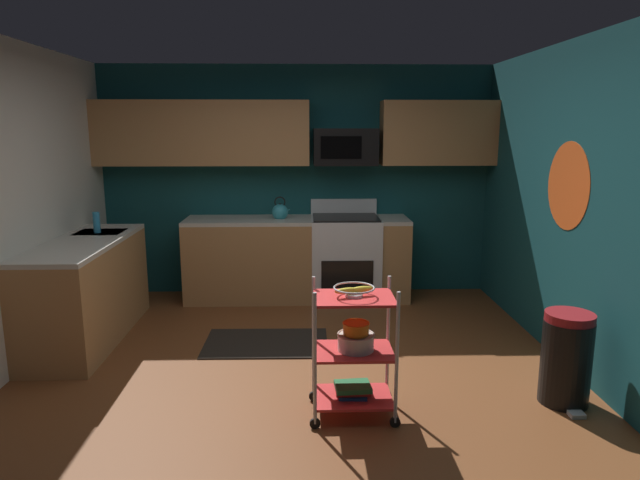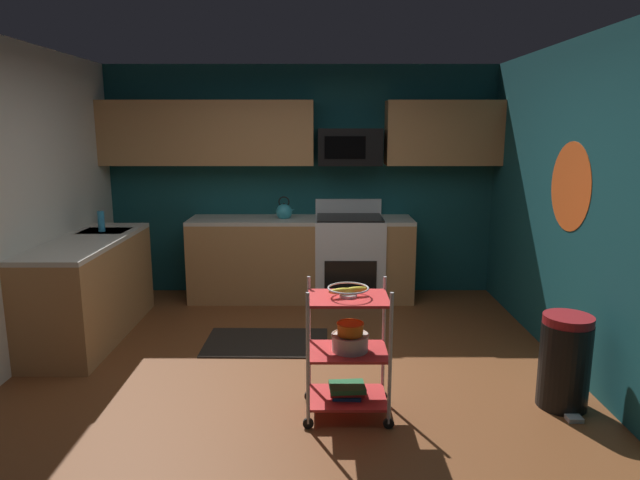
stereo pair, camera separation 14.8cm
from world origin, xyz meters
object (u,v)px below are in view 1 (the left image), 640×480
at_px(microwave, 345,147).
at_px(mixing_bowl_small, 356,328).
at_px(mixing_bowl_large, 356,341).
at_px(oven_range, 345,257).
at_px(dish_soap_bottle, 97,222).
at_px(kettle, 280,212).
at_px(book_stack, 353,390).
at_px(trash_can, 566,358).
at_px(rolling_cart, 353,351).
at_px(fruit_bowl, 354,290).

xyz_separation_m(microwave, mixing_bowl_small, (-0.13, -2.76, -1.08)).
height_order(mixing_bowl_large, mixing_bowl_small, mixing_bowl_small).
xyz_separation_m(oven_range, dish_soap_bottle, (-2.45, -0.80, 0.54)).
bearing_deg(kettle, book_stack, -77.61).
xyz_separation_m(oven_range, trash_can, (1.36, -2.53, -0.15)).
xyz_separation_m(mixing_bowl_large, trash_can, (1.49, 0.12, -0.19)).
distance_m(rolling_cart, book_stack, 0.28).
height_order(oven_range, mixing_bowl_large, oven_range).
bearing_deg(mixing_bowl_small, trash_can, 4.89).
bearing_deg(oven_range, mixing_bowl_large, -92.79).
bearing_deg(book_stack, trash_can, 4.40).
xyz_separation_m(mixing_bowl_small, dish_soap_bottle, (-2.32, 1.86, 0.40)).
height_order(oven_range, rolling_cart, oven_range).
bearing_deg(mixing_bowl_small, kettle, 102.66).
height_order(mixing_bowl_large, book_stack, mixing_bowl_large).
bearing_deg(microwave, dish_soap_bottle, -159.72).
bearing_deg(microwave, mixing_bowl_small, -92.67).
bearing_deg(fruit_bowl, kettle, 102.39).
bearing_deg(dish_soap_bottle, fruit_bowl, -38.71).
distance_m(rolling_cart, fruit_bowl, 0.42).
relative_size(fruit_bowl, dish_soap_bottle, 1.36).
bearing_deg(mixing_bowl_large, dish_soap_bottle, 141.48).
relative_size(oven_range, fruit_bowl, 4.04).
bearing_deg(book_stack, kettle, 102.39).
distance_m(oven_range, rolling_cart, 2.65).
distance_m(oven_range, mixing_bowl_large, 2.65).
height_order(fruit_bowl, dish_soap_bottle, dish_soap_bottle).
xyz_separation_m(fruit_bowl, dish_soap_bottle, (-2.30, 1.85, 0.14)).
relative_size(kettle, dish_soap_bottle, 1.32).
distance_m(mixing_bowl_large, kettle, 2.75).
bearing_deg(microwave, book_stack, -93.00).
bearing_deg(dish_soap_bottle, kettle, 24.80).
xyz_separation_m(oven_range, mixing_bowl_small, (-0.13, -2.66, 0.14)).
bearing_deg(book_stack, rolling_cart, 0.00).
bearing_deg(rolling_cart, mixing_bowl_large, 0.00).
relative_size(mixing_bowl_small, kettle, 0.69).
xyz_separation_m(oven_range, book_stack, (-0.14, -2.65, -0.30)).
height_order(microwave, rolling_cart, microwave).
xyz_separation_m(book_stack, trash_can, (1.51, 0.12, 0.15)).
distance_m(rolling_cart, mixing_bowl_large, 0.07).
bearing_deg(trash_can, fruit_bowl, -175.60).
relative_size(microwave, kettle, 2.65).
distance_m(mixing_bowl_large, mixing_bowl_small, 0.10).
bearing_deg(mixing_bowl_small, microwave, 87.33).
height_order(fruit_bowl, mixing_bowl_large, fruit_bowl).
xyz_separation_m(oven_range, mixing_bowl_large, (-0.13, -2.65, 0.04)).
relative_size(book_stack, kettle, 0.95).
relative_size(book_stack, trash_can, 0.38).
distance_m(rolling_cart, trash_can, 1.51).
distance_m(rolling_cart, dish_soap_bottle, 3.01).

